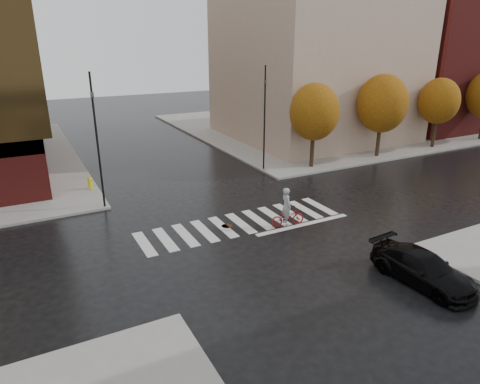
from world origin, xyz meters
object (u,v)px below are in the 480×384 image
Objects in this scene: sedan at (423,268)px; fire_hydrant at (90,182)px; traffic_light_ne at (265,111)px; cyclist at (287,213)px; traffic_light_nw at (96,132)px.

sedan reaches higher than fire_hydrant.
sedan is 0.60× the size of traffic_light_ne.
cyclist is (-1.84, 7.50, 0.09)m from sedan.
cyclist is at bearing 99.46° from sedan.
fire_hydrant is at bearing 115.07° from sedan.
cyclist is at bearing 43.22° from traffic_light_ne.
cyclist is 13.96m from fire_hydrant.
sedan is at bearing -158.66° from cyclist.
cyclist is at bearing -52.02° from fire_hydrant.
traffic_light_nw reaches higher than cyclist.
fire_hydrant is at bearing 45.50° from cyclist.
traffic_light_ne is 13.49m from fire_hydrant.
cyclist is 0.29× the size of traffic_light_ne.
sedan is 18.45m from traffic_light_nw.
traffic_light_ne is (2.37, 17.11, 3.98)m from sedan.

